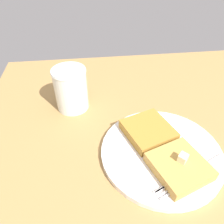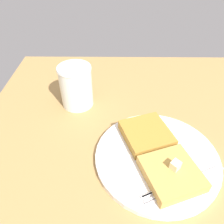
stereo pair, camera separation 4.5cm
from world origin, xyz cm
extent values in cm
cylinder|color=white|center=(7.91, 12.00, 2.37)|extent=(23.30, 23.30, 1.14)
torus|color=#533526|center=(7.91, 12.00, 2.54)|extent=(23.30, 23.30, 0.80)
cube|color=gold|center=(3.33, 10.38, 3.94)|extent=(11.58, 11.39, 2.01)
cube|color=#A7782D|center=(12.50, 13.62, 3.94)|extent=(11.58, 11.39, 2.01)
cube|color=beige|center=(3.69, 9.94, 5.71)|extent=(2.05, 2.06, 1.53)
cube|color=silver|center=(3.26, 5.46, 3.12)|extent=(4.80, 9.54, 0.36)
cube|color=silver|center=(0.72, 11.33, 3.12)|extent=(3.13, 3.44, 0.36)
cube|color=silver|center=(-1.23, 13.75, 3.12)|extent=(1.56, 3.06, 0.36)
cube|color=silver|center=(-0.72, 13.97, 3.12)|extent=(1.56, 3.06, 0.36)
cube|color=silver|center=(-0.22, 14.19, 3.12)|extent=(1.56, 3.06, 0.36)
cube|color=silver|center=(0.29, 14.41, 3.12)|extent=(1.56, 3.06, 0.36)
cylinder|color=#5B2610|center=(25.04, 29.18, 4.91)|extent=(7.01, 7.01, 6.23)
cylinder|color=silver|center=(25.04, 29.18, 6.92)|extent=(7.62, 7.62, 10.24)
torus|color=silver|center=(25.04, 29.18, 11.59)|extent=(7.81, 7.81, 0.50)
camera|label=1|loc=(-17.87, 24.75, 35.88)|focal=35.00mm
camera|label=2|loc=(-18.12, 20.21, 35.88)|focal=35.00mm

